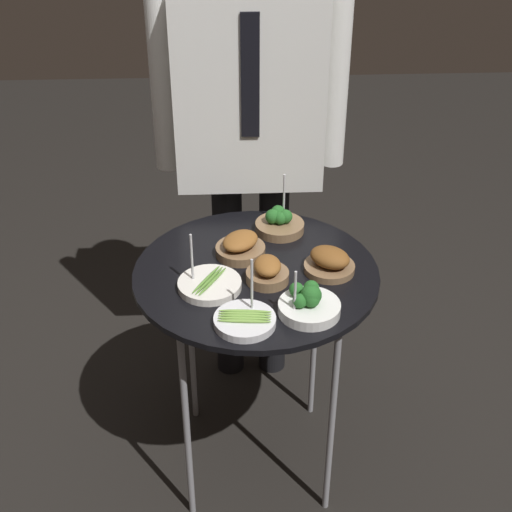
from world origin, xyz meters
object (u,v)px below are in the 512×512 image
object	(u,v)px
waiter_figure	(250,112)
bowl_broccoli_near_rim	(309,303)
bowl_roast_front_left	(330,262)
bowl_roast_mid_left	(240,246)
bowl_broccoli_front_right	(279,223)
bowl_roast_back_right	(267,272)
bowl_asparagus_mid_right	(209,284)
bowl_asparagus_front_center	(245,320)
serving_cart	(256,286)

from	to	relation	value
waiter_figure	bowl_broccoli_near_rim	bearing A→B (deg)	-79.60
bowl_broccoli_near_rim	bowl_roast_front_left	size ratio (longest dim) A/B	1.10
bowl_broccoli_near_rim	waiter_figure	distance (m)	0.74
bowl_roast_mid_left	bowl_broccoli_front_right	xyz separation A→B (m)	(0.13, 0.13, -0.00)
bowl_roast_mid_left	bowl_roast_back_right	bearing A→B (deg)	-63.05
bowl_asparagus_mid_right	bowl_roast_back_right	bearing A→B (deg)	9.34
bowl_roast_back_right	waiter_figure	xyz separation A→B (m)	(-0.03, 0.53, 0.26)
bowl_roast_mid_left	bowl_asparagus_front_center	bearing A→B (deg)	-89.74
bowl_asparagus_mid_right	bowl_roast_front_left	size ratio (longest dim) A/B	1.18
bowl_roast_front_left	bowl_roast_back_right	distance (m)	0.18
bowl_asparagus_mid_right	waiter_figure	xyz separation A→B (m)	(0.14, 0.55, 0.28)
bowl_roast_front_left	bowl_roast_mid_left	bearing A→B (deg)	158.72
bowl_asparagus_mid_right	waiter_figure	size ratio (longest dim) A/B	0.10
bowl_broccoli_front_right	bowl_roast_back_right	size ratio (longest dim) A/B	1.45
bowl_roast_back_right	bowl_asparagus_front_center	distance (m)	0.20
bowl_roast_mid_left	bowl_roast_front_left	bearing A→B (deg)	-21.28
bowl_roast_mid_left	waiter_figure	distance (m)	0.47
bowl_broccoli_near_rim	bowl_asparagus_mid_right	distance (m)	0.29
bowl_roast_front_left	bowl_broccoli_front_right	bearing A→B (deg)	118.33
bowl_broccoli_near_rim	waiter_figure	xyz separation A→B (m)	(-0.12, 0.68, 0.26)
serving_cart	bowl_broccoli_near_rim	world-z (taller)	bowl_broccoli_near_rim
bowl_asparagus_mid_right	bowl_roast_back_right	xyz separation A→B (m)	(0.16, 0.03, 0.02)
serving_cart	bowl_asparagus_mid_right	distance (m)	0.17
serving_cart	bowl_roast_front_left	distance (m)	0.23
bowl_roast_mid_left	waiter_figure	size ratio (longest dim) A/B	0.09
bowl_roast_mid_left	bowl_broccoli_front_right	size ratio (longest dim) A/B	0.86
bowl_asparagus_mid_right	bowl_roast_mid_left	bearing A→B (deg)	61.57
bowl_roast_mid_left	bowl_asparagus_mid_right	size ratio (longest dim) A/B	0.86
bowl_roast_back_right	bowl_broccoli_near_rim	bearing A→B (deg)	-56.65
bowl_roast_mid_left	bowl_broccoli_front_right	distance (m)	0.18
bowl_roast_front_left	waiter_figure	world-z (taller)	waiter_figure
bowl_asparagus_mid_right	bowl_asparagus_front_center	bearing A→B (deg)	-60.97
bowl_asparagus_front_center	bowl_roast_back_right	bearing A→B (deg)	70.02
bowl_broccoli_front_right	waiter_figure	distance (m)	0.37
serving_cart	bowl_roast_back_right	world-z (taller)	bowl_roast_back_right
bowl_asparagus_mid_right	bowl_asparagus_front_center	distance (m)	0.19
bowl_roast_mid_left	bowl_broccoli_front_right	world-z (taller)	bowl_broccoli_front_right
bowl_broccoli_near_rim	bowl_roast_front_left	bearing A→B (deg)	67.11
bowl_asparagus_mid_right	serving_cart	bearing A→B (deg)	30.99
bowl_asparagus_mid_right	bowl_roast_front_left	bearing A→B (deg)	11.47
serving_cart	bowl_broccoli_near_rim	bearing A→B (deg)	-57.71
serving_cart	bowl_asparagus_front_center	world-z (taller)	bowl_asparagus_front_center
bowl_broccoli_near_rim	bowl_asparagus_front_center	distance (m)	0.17
bowl_broccoli_front_right	bowl_broccoli_near_rim	bearing A→B (deg)	-84.04
bowl_roast_mid_left	bowl_asparagus_mid_right	distance (m)	0.19
bowl_roast_mid_left	bowl_asparagus_front_center	world-z (taller)	bowl_asparagus_front_center
bowl_asparagus_front_center	waiter_figure	size ratio (longest dim) A/B	0.10
bowl_broccoli_near_rim	bowl_asparagus_front_center	size ratio (longest dim) A/B	0.95
serving_cart	bowl_roast_front_left	world-z (taller)	bowl_roast_front_left
bowl_roast_front_left	bowl_asparagus_mid_right	bearing A→B (deg)	-168.53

